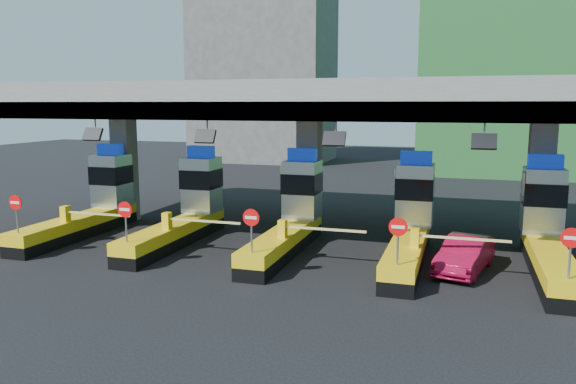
% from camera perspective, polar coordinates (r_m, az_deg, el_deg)
% --- Properties ---
extents(ground, '(120.00, 120.00, 0.00)m').
position_cam_1_polar(ground, '(24.12, 0.26, -5.75)').
color(ground, black).
rests_on(ground, ground).
extents(toll_canopy, '(28.00, 12.09, 7.00)m').
position_cam_1_polar(toll_canopy, '(26.09, 2.14, 8.97)').
color(toll_canopy, slate).
rests_on(toll_canopy, ground).
extents(toll_lane_far_left, '(4.43, 8.00, 4.16)m').
position_cam_1_polar(toll_lane_far_left, '(28.56, -19.12, -1.07)').
color(toll_lane_far_left, black).
rests_on(toll_lane_far_left, ground).
extents(toll_lane_left, '(4.43, 8.00, 4.16)m').
position_cam_1_polar(toll_lane_left, '(25.93, -10.18, -1.68)').
color(toll_lane_left, black).
rests_on(toll_lane_left, ground).
extents(toll_lane_center, '(4.43, 8.00, 4.16)m').
position_cam_1_polar(toll_lane_center, '(24.06, 0.46, -2.37)').
color(toll_lane_center, black).
rests_on(toll_lane_center, ground).
extents(toll_lane_right, '(4.43, 8.00, 4.16)m').
position_cam_1_polar(toll_lane_right, '(23.15, 12.41, -3.03)').
color(toll_lane_right, black).
rests_on(toll_lane_right, ground).
extents(toll_lane_far_right, '(4.43, 8.00, 4.16)m').
position_cam_1_polar(toll_lane_far_right, '(23.29, 24.77, -3.58)').
color(toll_lane_far_right, black).
rests_on(toll_lane_far_right, ground).
extents(bg_building_scaffold, '(18.00, 12.00, 28.00)m').
position_cam_1_polar(bg_building_scaffold, '(55.12, 23.50, 16.45)').
color(bg_building_scaffold, '#1E5926').
rests_on(bg_building_scaffold, ground).
extents(bg_building_concrete, '(14.00, 10.00, 18.00)m').
position_cam_1_polar(bg_building_concrete, '(61.99, -2.41, 11.60)').
color(bg_building_concrete, '#4C4C49').
rests_on(bg_building_concrete, ground).
extents(red_car, '(2.29, 4.15, 1.30)m').
position_cam_1_polar(red_car, '(21.70, 17.54, -6.08)').
color(red_car, '#A90D32').
rests_on(red_car, ground).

